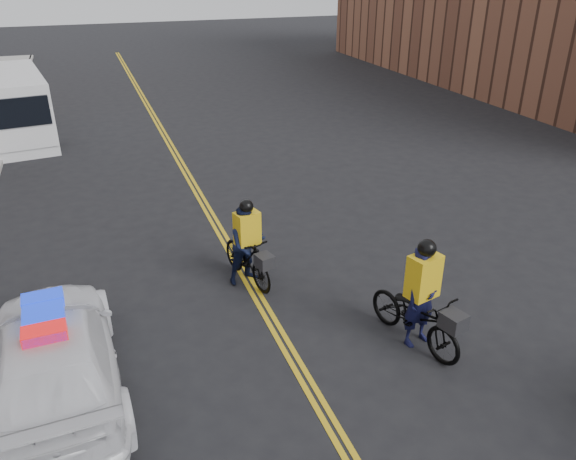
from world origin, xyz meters
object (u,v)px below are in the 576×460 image
Objects in this scene: police_cruiser at (53,357)px; cyclist_near at (420,308)px; cargo_van at (15,108)px; cyclist_far at (248,250)px.

cyclist_near is at bearing 169.92° from police_cruiser.
cargo_van is 3.18× the size of cyclist_far.
cyclist_near is 1.15× the size of cyclist_far.
cyclist_near is at bearing -67.79° from cyclist_far.
police_cruiser is at bearing -162.89° from cyclist_far.
cyclist_near is (6.35, -0.81, 0.01)m from police_cruiser.
cyclist_far is (3.99, 2.41, 0.04)m from police_cruiser.
police_cruiser is 16.00m from cargo_van.
police_cruiser is 4.66m from cyclist_far.
cargo_van is at bearing -87.40° from police_cruiser.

